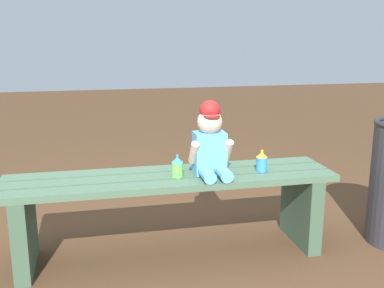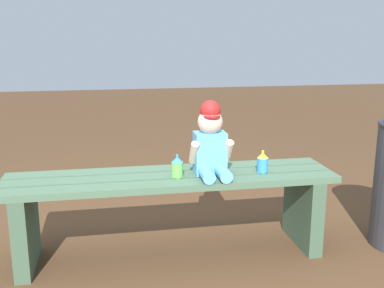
{
  "view_description": "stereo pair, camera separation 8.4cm",
  "coord_description": "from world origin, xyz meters",
  "px_view_note": "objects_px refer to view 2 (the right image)",
  "views": [
    {
      "loc": [
        -0.41,
        -2.38,
        1.22
      ],
      "look_at": [
        0.11,
        -0.05,
        0.65
      ],
      "focal_mm": 43.43,
      "sensor_mm": 36.0,
      "label": 1
    },
    {
      "loc": [
        -0.32,
        -2.4,
        1.22
      ],
      "look_at": [
        0.11,
        -0.05,
        0.65
      ],
      "focal_mm": 43.43,
      "sensor_mm": 36.0,
      "label": 2
    }
  ],
  "objects_px": {
    "park_bench": "(171,200)",
    "sippy_cup_right": "(263,162)",
    "sippy_cup_left": "(177,167)",
    "child_figure": "(211,143)"
  },
  "relations": [
    {
      "from": "park_bench",
      "to": "sippy_cup_right",
      "type": "bearing_deg",
      "value": -5.05
    },
    {
      "from": "sippy_cup_left",
      "to": "park_bench",
      "type": "bearing_deg",
      "value": 122.2
    },
    {
      "from": "child_figure",
      "to": "sippy_cup_left",
      "type": "bearing_deg",
      "value": -174.27
    },
    {
      "from": "sippy_cup_left",
      "to": "sippy_cup_right",
      "type": "distance_m",
      "value": 0.48
    },
    {
      "from": "sippy_cup_left",
      "to": "child_figure",
      "type": "bearing_deg",
      "value": 5.73
    },
    {
      "from": "child_figure",
      "to": "sippy_cup_right",
      "type": "bearing_deg",
      "value": -3.68
    },
    {
      "from": "child_figure",
      "to": "sippy_cup_right",
      "type": "distance_m",
      "value": 0.31
    },
    {
      "from": "sippy_cup_left",
      "to": "sippy_cup_right",
      "type": "bearing_deg",
      "value": 0.0
    },
    {
      "from": "park_bench",
      "to": "child_figure",
      "type": "xyz_separation_m",
      "value": [
        0.21,
        -0.03,
        0.32
      ]
    },
    {
      "from": "park_bench",
      "to": "child_figure",
      "type": "relative_size",
      "value": 4.44
    }
  ]
}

